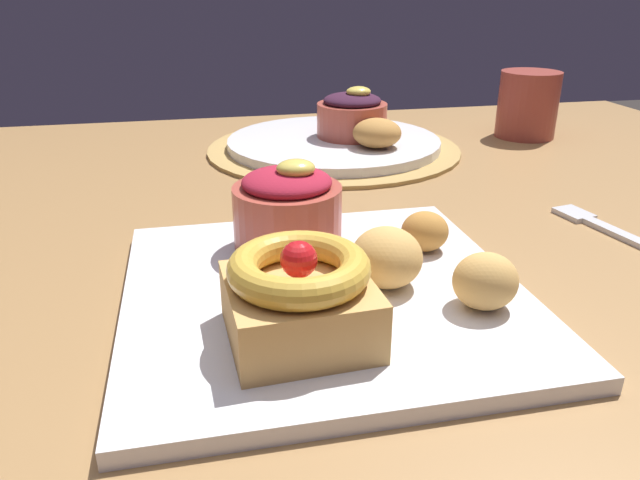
# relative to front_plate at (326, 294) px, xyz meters

# --- Properties ---
(dining_table) EXTENTS (1.38, 1.14, 0.73)m
(dining_table) POSITION_rel_front_plate_xyz_m (-0.00, 0.08, -0.09)
(dining_table) COLOR olive
(dining_table) RESTS_ON ground_plane
(woven_placemat) EXTENTS (0.34, 0.34, 0.00)m
(woven_placemat) POSITION_rel_front_plate_xyz_m (0.10, 0.41, -0.00)
(woven_placemat) COLOR #AD894C
(woven_placemat) RESTS_ON dining_table
(front_plate) EXTENTS (0.28, 0.28, 0.01)m
(front_plate) POSITION_rel_front_plate_xyz_m (0.00, 0.00, 0.00)
(front_plate) COLOR white
(front_plate) RESTS_ON dining_table
(cake_slice) EXTENTS (0.09, 0.09, 0.06)m
(cake_slice) POSITION_rel_front_plate_xyz_m (-0.03, -0.06, 0.04)
(cake_slice) COLOR tan
(cake_slice) RESTS_ON front_plate
(berry_ramekin) EXTENTS (0.09, 0.09, 0.08)m
(berry_ramekin) POSITION_rel_front_plate_xyz_m (-0.02, 0.07, 0.04)
(berry_ramekin) COLOR #B24C3D
(berry_ramekin) RESTS_ON front_plate
(fritter_front) EXTENTS (0.04, 0.04, 0.03)m
(fritter_front) POSITION_rel_front_plate_xyz_m (0.09, 0.05, 0.02)
(fritter_front) COLOR #BC7F38
(fritter_front) RESTS_ON front_plate
(fritter_middle) EXTENTS (0.04, 0.04, 0.04)m
(fritter_middle) POSITION_rel_front_plate_xyz_m (0.10, -0.05, 0.03)
(fritter_middle) COLOR tan
(fritter_middle) RESTS_ON front_plate
(fritter_back) EXTENTS (0.05, 0.05, 0.04)m
(fritter_back) POSITION_rel_front_plate_xyz_m (0.04, -0.01, 0.03)
(fritter_back) COLOR tan
(fritter_back) RESTS_ON front_plate
(back_plate) EXTENTS (0.29, 0.29, 0.01)m
(back_plate) POSITION_rel_front_plate_xyz_m (0.10, 0.41, 0.01)
(back_plate) COLOR white
(back_plate) RESTS_ON woven_placemat
(back_ramekin) EXTENTS (0.09, 0.09, 0.07)m
(back_ramekin) POSITION_rel_front_plate_xyz_m (0.13, 0.41, 0.04)
(back_ramekin) COLOR #B24C3D
(back_ramekin) RESTS_ON back_plate
(back_pastry) EXTENTS (0.06, 0.06, 0.04)m
(back_pastry) POSITION_rel_front_plate_xyz_m (0.14, 0.35, 0.03)
(back_pastry) COLOR #B77F3D
(back_pastry) RESTS_ON back_plate
(fork) EXTENTS (0.04, 0.13, 0.00)m
(fork) POSITION_rel_front_plate_xyz_m (0.28, 0.08, -0.00)
(fork) COLOR silver
(fork) RESTS_ON dining_table
(coffee_mug) EXTENTS (0.08, 0.08, 0.09)m
(coffee_mug) POSITION_rel_front_plate_xyz_m (0.39, 0.42, 0.04)
(coffee_mug) COLOR #993D33
(coffee_mug) RESTS_ON dining_table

